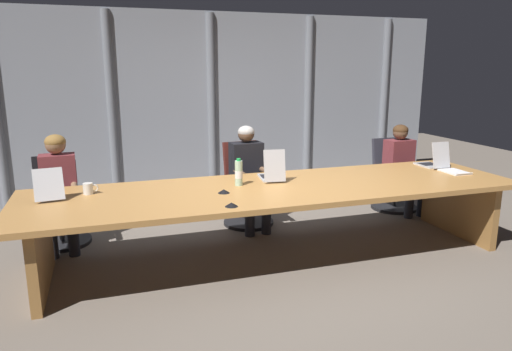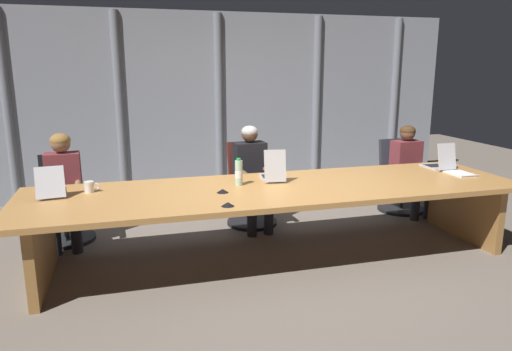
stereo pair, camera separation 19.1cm
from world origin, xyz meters
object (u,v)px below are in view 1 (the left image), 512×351
office_chair_left_mid (247,194)px  water_bottle_primary (239,173)px  laptop_center (433,162)px  person_left_mid (249,171)px  spiral_notepad (455,172)px  office_chair_center (393,182)px  conference_mic_middle (231,205)px  person_left_end (59,185)px  conference_mic_left_side (224,191)px  laptop_left_mid (272,174)px  office_chair_left_end (59,211)px  laptop_left_end (49,191)px  coffee_mug_near (89,189)px  person_center (403,163)px

office_chair_left_mid → water_bottle_primary: (-0.37, -0.95, 0.48)m
laptop_center → person_left_mid: person_left_mid is taller
laptop_center → spiral_notepad: size_ratio=1.26×
water_bottle_primary → office_chair_center: bearing=21.4°
office_chair_left_mid → conference_mic_middle: bearing=-28.7°
person_left_end → conference_mic_left_side: size_ratio=10.76×
laptop_left_mid → office_chair_center: (2.03, 0.82, -0.44)m
water_bottle_primary → office_chair_left_end: bearing=151.3°
person_left_end → water_bottle_primary: size_ratio=4.42×
conference_mic_middle → spiral_notepad: size_ratio=0.36×
laptop_left_end → coffee_mug_near: 0.34m
person_left_end → person_center: 4.13m
water_bottle_primary → spiral_notepad: water_bottle_primary is taller
office_chair_left_end → person_left_end: (0.03, -0.16, 0.33)m
conference_mic_middle → spiral_notepad: conference_mic_middle is taller
water_bottle_primary → spiral_notepad: bearing=-4.5°
water_bottle_primary → conference_mic_middle: bearing=-111.0°
office_chair_center → coffee_mug_near: 3.92m
laptop_center → person_center: bearing=-4.6°
person_left_mid → coffee_mug_near: 1.87m
person_center → office_chair_left_mid: bearing=-98.6°
laptop_center → coffee_mug_near: size_ratio=2.89×
spiral_notepad → water_bottle_primary: bearing=176.1°
coffee_mug_near → office_chair_left_end: bearing=112.3°
person_left_end → conference_mic_left_side: bearing=52.8°
water_bottle_primary → conference_mic_left_side: water_bottle_primary is taller
office_chair_left_end → conference_mic_middle: office_chair_left_end is taller
laptop_center → office_chair_left_end: size_ratio=0.42×
person_left_mid → coffee_mug_near: size_ratio=8.89×
office_chair_left_end → office_chair_left_mid: size_ratio=0.95×
office_chair_left_end → person_center: person_center is taller
person_left_end → spiral_notepad: size_ratio=3.84×
office_chair_left_end → coffee_mug_near: 0.99m
person_left_end → conference_mic_left_side: person_left_end is taller
laptop_left_end → person_left_end: 0.66m
laptop_center → spiral_notepad: 0.33m
person_left_end → laptop_center: bearing=78.2°
laptop_left_mid → person_center: (2.05, 0.66, -0.14)m
laptop_left_end → laptop_left_mid: 2.11m
person_left_mid → water_bottle_primary: 0.88m
office_chair_left_end → office_chair_left_mid: (2.10, 0.00, 0.01)m
person_center → laptop_left_mid: bearing=-76.1°
laptop_center → office_chair_left_mid: bearing=69.0°
laptop_left_mid → coffee_mug_near: size_ratio=3.19×
coffee_mug_near → conference_mic_left_side: bearing=-16.4°
office_chair_left_end → person_left_mid: size_ratio=0.78×
laptop_center → conference_mic_middle: size_ratio=3.53×
office_chair_center → person_left_end: bearing=-90.9°
conference_mic_left_side → spiral_notepad: bearing=0.9°
coffee_mug_near → conference_mic_middle: size_ratio=1.22×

